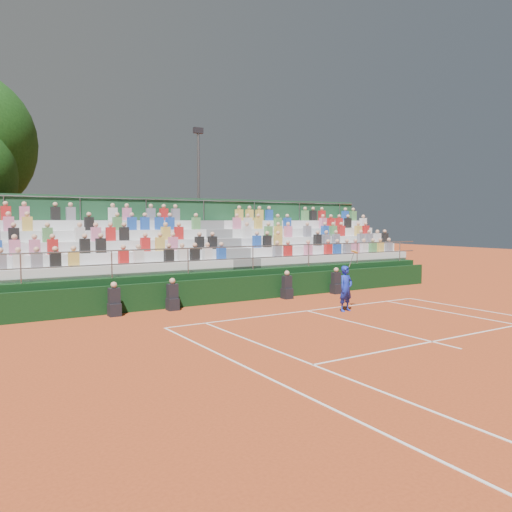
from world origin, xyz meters
TOP-DOWN VIEW (x-y plane):
  - ground at (0.00, 0.00)m, footprint 90.00×90.00m
  - courtside_wall at (0.00, 3.20)m, footprint 20.00×0.15m
  - line_officials at (-1.36, 2.75)m, footprint 10.41×0.40m
  - grandstand at (-0.00, 6.43)m, footprint 20.00×5.20m
  - tennis_player at (1.17, -0.77)m, footprint 0.86×0.47m
  - floodlight_mast at (2.30, 13.84)m, footprint 0.60×0.25m

SIDE VIEW (x-z plane):
  - ground at x=0.00m, z-range 0.00..0.00m
  - line_officials at x=-1.36m, z-range -0.12..1.07m
  - courtside_wall at x=0.00m, z-range 0.00..1.00m
  - tennis_player at x=1.17m, z-range -0.28..1.94m
  - grandstand at x=0.00m, z-range -1.11..3.29m
  - floodlight_mast at x=2.30m, z-range 0.69..9.66m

